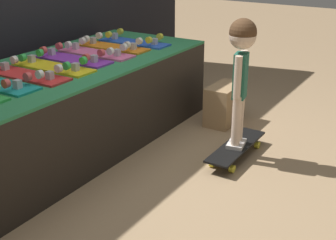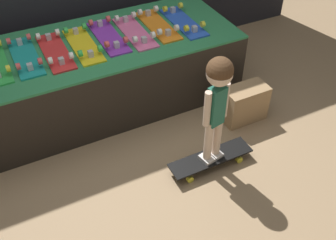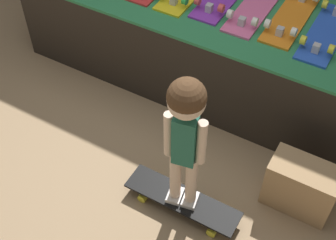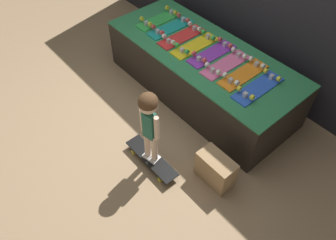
# 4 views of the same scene
# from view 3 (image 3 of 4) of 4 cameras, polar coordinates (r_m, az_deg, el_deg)

# --- Properties ---
(ground_plane) EXTENTS (16.00, 16.00, 0.00)m
(ground_plane) POSITION_cam_3_polar(r_m,az_deg,el_deg) (3.11, -1.78, -0.70)
(ground_plane) COLOR #9E7F5B
(display_rack) EXTENTS (2.39, 0.97, 0.62)m
(display_rack) POSITION_cam_3_polar(r_m,az_deg,el_deg) (3.34, 4.23, 10.50)
(display_rack) COLOR black
(display_rack) RESTS_ON ground_plane
(skateboard_pink_on_rack) EXTENTS (0.19, 0.62, 0.09)m
(skateboard_pink_on_rack) POSITION_cam_3_polar(r_m,az_deg,el_deg) (3.05, 10.53, 13.35)
(skateboard_pink_on_rack) COLOR pink
(skateboard_pink_on_rack) RESTS_ON display_rack
(skateboard_orange_on_rack) EXTENTS (0.19, 0.62, 0.09)m
(skateboard_orange_on_rack) POSITION_cam_3_polar(r_m,az_deg,el_deg) (3.01, 14.78, 12.10)
(skateboard_orange_on_rack) COLOR orange
(skateboard_orange_on_rack) RESTS_ON display_rack
(skateboard_blue_on_rack) EXTENTS (0.19, 0.62, 0.09)m
(skateboard_blue_on_rack) POSITION_cam_3_polar(r_m,az_deg,el_deg) (2.94, 18.71, 10.13)
(skateboard_blue_on_rack) COLOR blue
(skateboard_blue_on_rack) RESTS_ON display_rack
(skateboard_on_floor) EXTENTS (0.67, 0.18, 0.09)m
(skateboard_on_floor) POSITION_cam_3_polar(r_m,az_deg,el_deg) (2.67, 1.77, -9.77)
(skateboard_on_floor) COLOR black
(skateboard_on_floor) RESTS_ON ground_plane
(child) EXTENTS (0.21, 0.18, 0.89)m
(child) POSITION_cam_3_polar(r_m,az_deg,el_deg) (2.16, 2.16, -0.53)
(child) COLOR silver
(child) RESTS_ON skateboard_on_floor
(storage_box) EXTENTS (0.38, 0.21, 0.33)m
(storage_box) POSITION_cam_3_polar(r_m,az_deg,el_deg) (2.71, 15.90, -7.76)
(storage_box) COLOR #A37F56
(storage_box) RESTS_ON ground_plane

